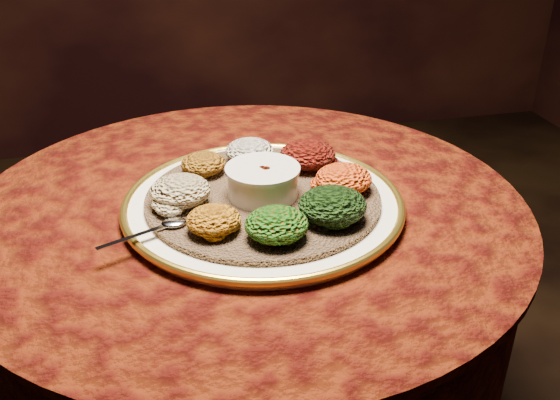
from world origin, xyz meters
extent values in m
cylinder|color=black|center=(0.00, 0.00, 0.34)|extent=(0.12, 0.12, 0.68)
cylinder|color=black|center=(0.00, 0.00, 0.70)|extent=(0.80, 0.80, 0.04)
cylinder|color=#491406|center=(0.00, 0.00, 0.56)|extent=(0.93, 0.93, 0.34)
cylinder|color=#491406|center=(0.00, 0.00, 0.73)|extent=(0.96, 0.96, 0.01)
cylinder|color=white|center=(0.02, -0.04, 0.74)|extent=(0.59, 0.59, 0.02)
torus|color=gold|center=(0.02, -0.04, 0.75)|extent=(0.47, 0.47, 0.01)
cylinder|color=#876343|center=(0.02, -0.04, 0.76)|extent=(0.49, 0.49, 0.01)
cylinder|color=silver|center=(0.02, -0.04, 0.79)|extent=(0.12, 0.12, 0.05)
cylinder|color=silver|center=(0.02, -0.04, 0.81)|extent=(0.12, 0.12, 0.01)
cylinder|color=#531204|center=(0.02, -0.04, 0.80)|extent=(0.10, 0.10, 0.01)
ellipsoid|color=silver|center=(-0.13, -0.10, 0.77)|extent=(0.04, 0.03, 0.01)
cube|color=silver|center=(-0.20, -0.13, 0.77)|extent=(0.10, 0.05, 0.00)
ellipsoid|color=silver|center=(0.02, 0.10, 0.78)|extent=(0.09, 0.08, 0.04)
ellipsoid|color=black|center=(0.12, 0.05, 0.79)|extent=(0.10, 0.10, 0.05)
ellipsoid|color=#C48C10|center=(0.15, -0.05, 0.78)|extent=(0.09, 0.09, 0.05)
ellipsoid|color=black|center=(0.11, -0.14, 0.79)|extent=(0.11, 0.10, 0.05)
ellipsoid|color=#AE370B|center=(0.01, -0.17, 0.78)|extent=(0.09, 0.09, 0.05)
ellipsoid|color=#BA7010|center=(-0.07, -0.13, 0.78)|extent=(0.08, 0.08, 0.04)
ellipsoid|color=maroon|center=(-0.11, -0.03, 0.79)|extent=(0.10, 0.09, 0.05)
ellipsoid|color=brown|center=(-0.06, 0.07, 0.78)|extent=(0.08, 0.08, 0.04)
camera|label=1|loc=(-0.16, -0.93, 1.25)|focal=40.00mm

